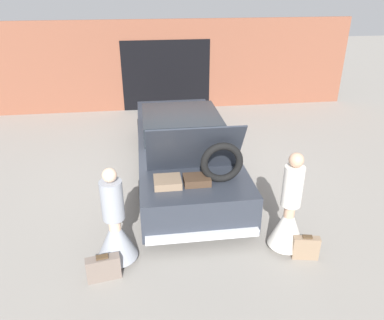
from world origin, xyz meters
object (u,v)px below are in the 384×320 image
(car, at_px, (183,147))
(person_left, at_px, (115,230))
(person_right, at_px, (289,216))
(suitcase_beside_right_person, at_px, (306,248))
(suitcase_beside_left_person, at_px, (104,268))

(car, height_order, person_left, car)
(person_right, relative_size, suitcase_beside_right_person, 4.04)
(car, height_order, person_right, car)
(person_left, height_order, suitcase_beside_left_person, person_left)
(person_left, height_order, suitcase_beside_right_person, person_left)
(person_right, relative_size, suitcase_beside_left_person, 3.37)
(person_left, distance_m, suitcase_beside_right_person, 2.90)
(person_right, distance_m, suitcase_beside_right_person, 0.54)
(car, height_order, suitcase_beside_right_person, car)
(car, relative_size, suitcase_beside_left_person, 10.98)
(person_left, distance_m, person_right, 2.64)
(person_right, bearing_deg, suitcase_beside_right_person, -150.66)
(car, bearing_deg, person_right, -65.02)
(car, distance_m, person_left, 3.05)
(suitcase_beside_left_person, bearing_deg, person_left, 64.60)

